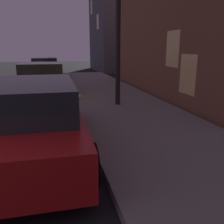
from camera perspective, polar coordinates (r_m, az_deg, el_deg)
The scene contains 4 objects.
car_red at distance 4.77m, azimuth -18.77°, elevation -1.60°, with size 2.11×4.47×1.43m.
car_yellow_cab at distance 10.78m, azimuth -16.15°, elevation 7.18°, with size 2.17×4.36×1.43m.
car_black at distance 17.29m, azimuth -15.38°, elevation 9.86°, with size 2.00×4.34×1.43m.
building_far at distance 23.93m, azimuth 3.65°, elevation 20.16°, with size 6.04×7.25×8.65m.
Camera 1 is at (3.32, -1.81, 1.98)m, focal length 38.99 mm.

